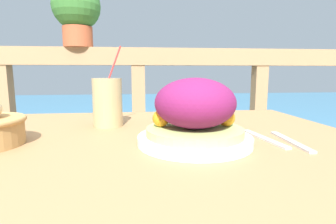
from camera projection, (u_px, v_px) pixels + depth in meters
name	position (u px, v px, depth m)	size (l,w,h in m)	color
patio_table	(140.00, 172.00, 0.68)	(1.16, 0.85, 0.73)	#997047
railing_fence	(139.00, 107.00, 1.43)	(2.80, 0.08, 1.02)	#937551
sea_backdrop	(139.00, 118.00, 3.96)	(12.00, 4.00, 0.40)	teal
salad_plate	(195.00, 116.00, 0.59)	(0.26, 0.26, 0.15)	white
drink_glass	(108.00, 102.00, 0.79)	(0.09, 0.09, 0.24)	tan
potted_plant	(77.00, 10.00, 1.32)	(0.24, 0.24, 0.32)	#A34C2D
fork	(264.00, 138.00, 0.64)	(0.04, 0.18, 0.00)	silver
knife	(291.00, 141.00, 0.62)	(0.03, 0.18, 0.00)	silver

